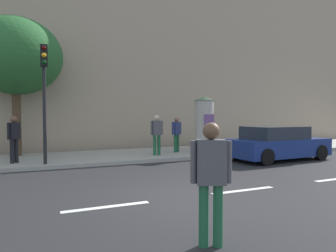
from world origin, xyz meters
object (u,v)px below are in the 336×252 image
object	(u,v)px
street_tree	(16,57)
traffic_light	(44,84)
parked_car_red	(277,144)
pedestrian_near_pole	(211,174)
pedestrian_in_red_top	(157,132)
poster_column	(204,124)
pedestrian_with_bag	(177,131)
pedestrian_in_dark_shirt	(14,136)

from	to	relation	value
street_tree	traffic_light	bearing A→B (deg)	-70.75
traffic_light	parked_car_red	size ratio (longest dim) A/B	0.95
pedestrian_near_pole	pedestrian_in_red_top	bearing A→B (deg)	73.74
poster_column	pedestrian_with_bag	xyz separation A→B (m)	(-1.05, 0.76, -0.35)
pedestrian_in_dark_shirt	pedestrian_in_red_top	size ratio (longest dim) A/B	0.98
street_tree	pedestrian_near_pole	distance (m)	11.60
pedestrian_with_bag	pedestrian_near_pole	bearing A→B (deg)	-112.20
pedestrian_in_dark_shirt	pedestrian_in_red_top	xyz separation A→B (m)	(5.52, -0.05, 0.03)
pedestrian_near_pole	pedestrian_in_dark_shirt	size ratio (longest dim) A/B	1.04
street_tree	pedestrian_near_pole	world-z (taller)	street_tree
poster_column	pedestrian_in_dark_shirt	size ratio (longest dim) A/B	1.53
pedestrian_near_pole	pedestrian_in_red_top	size ratio (longest dim) A/B	1.02
traffic_light	pedestrian_with_bag	bearing A→B (deg)	14.27
traffic_light	poster_column	bearing A→B (deg)	5.91
street_tree	pedestrian_with_bag	world-z (taller)	street_tree
pedestrian_in_dark_shirt	pedestrian_near_pole	bearing A→B (deg)	-70.23
pedestrian_with_bag	pedestrian_in_red_top	xyz separation A→B (m)	(-1.27, -0.70, 0.05)
street_tree	pedestrian_in_dark_shirt	bearing A→B (deg)	-89.33
poster_column	street_tree	xyz separation A→B (m)	(-7.86, 2.29, 2.90)
traffic_light	street_tree	world-z (taller)	street_tree
traffic_light	pedestrian_in_red_top	distance (m)	4.90
street_tree	pedestrian_in_red_top	xyz separation A→B (m)	(5.54, -2.23, -3.20)
pedestrian_with_bag	parked_car_red	size ratio (longest dim) A/B	0.38
pedestrian_in_dark_shirt	parked_car_red	world-z (taller)	pedestrian_in_dark_shirt
pedestrian_in_red_top	pedestrian_with_bag	bearing A→B (deg)	28.82
pedestrian_near_pole	pedestrian_in_red_top	xyz separation A→B (m)	(2.46, 8.45, 0.12)
pedestrian_in_red_top	parked_car_red	bearing A→B (deg)	-27.40
poster_column	street_tree	distance (m)	8.69
poster_column	pedestrian_in_red_top	distance (m)	2.34
pedestrian_with_bag	pedestrian_in_dark_shirt	world-z (taller)	pedestrian_in_dark_shirt
pedestrian_with_bag	pedestrian_in_red_top	world-z (taller)	pedestrian_in_red_top
traffic_light	pedestrian_near_pole	bearing A→B (deg)	-75.18
pedestrian_in_dark_shirt	traffic_light	bearing A→B (deg)	-38.68
pedestrian_with_bag	pedestrian_in_dark_shirt	distance (m)	6.82
traffic_light	street_tree	bearing A→B (deg)	109.25
traffic_light	pedestrian_in_red_top	size ratio (longest dim) A/B	2.39
traffic_light	pedestrian_in_dark_shirt	bearing A→B (deg)	141.32
parked_car_red	traffic_light	bearing A→B (deg)	170.08
pedestrian_near_pole	parked_car_red	xyz separation A→B (m)	(6.99, 6.10, -0.36)
street_tree	pedestrian_with_bag	distance (m)	7.70
poster_column	street_tree	size ratio (longest dim) A/B	0.45
pedestrian_in_red_top	parked_car_red	size ratio (longest dim) A/B	0.40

